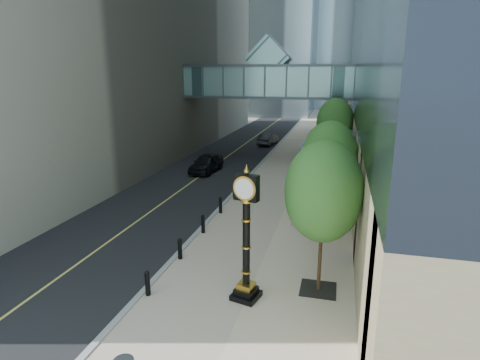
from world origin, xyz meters
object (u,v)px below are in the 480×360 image
street_clock (246,245)px  car_far (268,139)px  car_near (206,163)px  pedestrian (294,212)px

street_clock → car_far: size_ratio=1.18×
car_far → car_near: bearing=86.2°
car_far → pedestrian: bearing=110.2°
car_near → car_far: size_ratio=1.06×
car_near → car_far: 14.97m
street_clock → pedestrian: size_ratio=3.34×
street_clock → car_far: 33.93m
street_clock → pedestrian: (0.85, 8.00, -1.43)m
street_clock → car_near: (-7.95, 18.79, -1.45)m
pedestrian → car_near: pedestrian is taller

